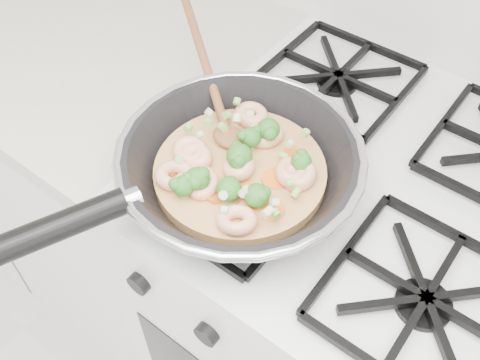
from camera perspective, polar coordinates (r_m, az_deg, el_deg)
The scene contains 3 objects.
stove at distance 1.19m, azimuth 9.77°, elevation -13.60°, with size 0.60×0.60×0.92m.
counter_left at distance 1.52m, azimuth -16.79°, elevation 3.21°, with size 1.00×0.60×0.90m.
skillet at distance 0.73m, azimuth -0.39°, elevation 1.48°, with size 0.44×0.52×0.11m.
Camera 1 is at (0.16, 1.17, 1.51)m, focal length 40.51 mm.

